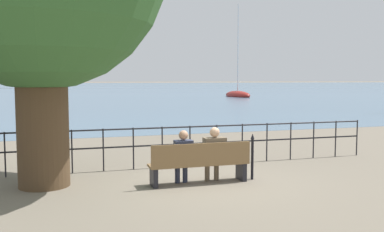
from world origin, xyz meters
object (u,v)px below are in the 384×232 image
park_bench (200,163)px  closed_umbrella (252,154)px  seated_person_left (183,154)px  harbor_lighthouse (29,40)px  seated_person_right (214,152)px  sailboat_2 (238,94)px

park_bench → closed_umbrella: 1.26m
seated_person_left → closed_umbrella: bearing=-1.7°
seated_person_left → park_bench: bearing=-13.4°
closed_umbrella → park_bench: bearing=-178.3°
park_bench → closed_umbrella: (1.25, 0.04, 0.13)m
closed_umbrella → harbor_lighthouse: 115.28m
harbor_lighthouse → seated_person_right: bearing=-84.8°
closed_umbrella → harbor_lighthouse: size_ratio=0.04×
seated_person_right → harbor_lighthouse: 115.15m
park_bench → harbor_lighthouse: bearing=95.0°
sailboat_2 → harbor_lighthouse: harbor_lighthouse is taller
seated_person_right → sailboat_2: (19.24, 43.01, -0.33)m
park_bench → seated_person_left: 0.41m
park_bench → seated_person_right: 0.43m
closed_umbrella → sailboat_2: (18.34, 43.05, -0.24)m
seated_person_left → harbor_lighthouse: bearing=94.8°
park_bench → sailboat_2: size_ratio=0.18×
park_bench → seated_person_left: seated_person_left is taller
sailboat_2 → harbor_lighthouse: 77.93m
seated_person_right → harbor_lighthouse: (-10.29, 114.05, 12.06)m
harbor_lighthouse → sailboat_2: bearing=-67.4°
park_bench → sailboat_2: 47.34m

